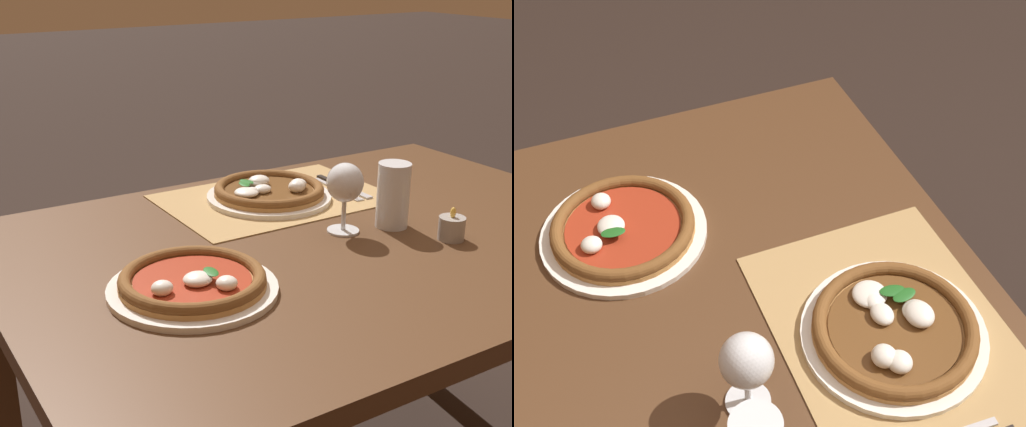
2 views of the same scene
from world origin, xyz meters
TOP-DOWN VIEW (x-y plane):
  - dining_table at (0.00, 0.00)m, footprint 1.41×1.00m
  - paper_placemat at (-0.03, -0.27)m, footprint 0.54×0.37m
  - pizza_near at (-0.01, -0.27)m, footprint 0.31×0.31m
  - pizza_far at (0.38, 0.09)m, footprint 0.31×0.31m
  - wine_glass at (-0.04, -0.01)m, footprint 0.08×0.08m
  - pint_glass at (-0.15, 0.02)m, footprint 0.07×0.07m
  - fork at (-0.20, -0.24)m, footprint 0.03×0.20m
  - knife at (-0.22, -0.25)m, footprint 0.02×0.22m
  - votive_candle at (-0.20, 0.15)m, footprint 0.06×0.06m

SIDE VIEW (x-z plane):
  - dining_table at x=0.00m, z-range 0.28..1.02m
  - paper_placemat at x=-0.03m, z-range 0.74..0.74m
  - fork at x=-0.20m, z-range 0.74..0.75m
  - knife at x=-0.22m, z-range 0.74..0.75m
  - pizza_far at x=0.38m, z-range 0.73..0.78m
  - pizza_near at x=-0.01m, z-range 0.74..0.79m
  - votive_candle at x=-0.20m, z-range 0.73..0.80m
  - pint_glass at x=-0.15m, z-range 0.74..0.88m
  - wine_glass at x=-0.04m, z-range 0.77..0.92m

